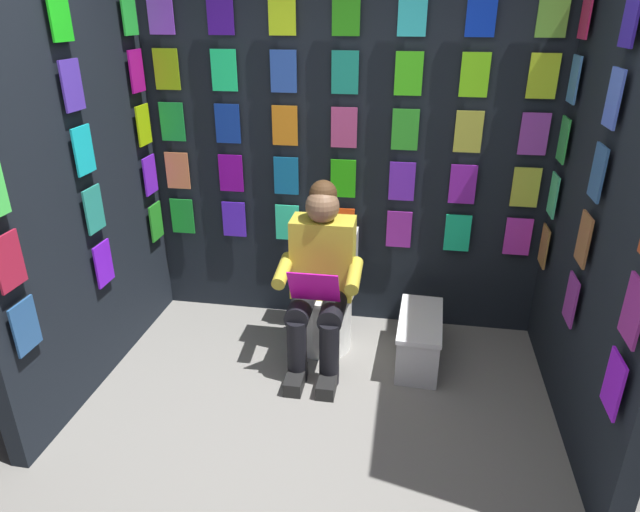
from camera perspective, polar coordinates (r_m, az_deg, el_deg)
name	(u,v)px	position (r m, az deg, el deg)	size (l,w,h in m)	color
ground_plane	(290,505)	(2.86, -3.08, -24.27)	(30.00, 30.00, 0.00)	gray
display_wall_back	(345,159)	(3.83, 2.59, 9.94)	(2.83, 0.14, 2.38)	black
display_wall_left	(606,219)	(3.05, 27.39, 3.37)	(0.14, 1.80, 2.38)	black
display_wall_right	(77,190)	(3.45, -23.73, 6.23)	(0.14, 1.80, 2.38)	black
toilet	(325,298)	(3.79, 0.56, -4.39)	(0.41, 0.55, 0.77)	white
person_reading	(320,277)	(3.47, 0.00, -2.18)	(0.53, 0.68, 1.19)	gold
comic_longbox_near	(419,339)	(3.70, 10.16, -8.46)	(0.30, 0.62, 0.33)	silver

